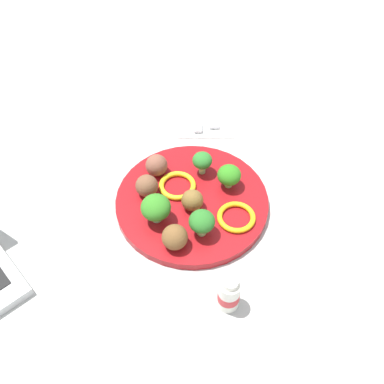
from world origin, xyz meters
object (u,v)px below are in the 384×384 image
Objects in this scene: broccoli_floret_front_right at (202,161)px; pepper_ring_back_left at (177,186)px; fork at (214,112)px; knife at (197,112)px; meatball_mid_left at (194,200)px; broccoli_floret_far_rim at (229,175)px; meatball_far_rim at (157,165)px; plate at (192,202)px; meatball_front_right at (175,237)px; broccoli_floret_center at (156,208)px; yogurt_bottle at (229,294)px; meatball_near_rim at (147,186)px; pepper_ring_far_rim at (236,217)px; broccoli_floret_near_rim at (202,222)px; napkin at (205,112)px.

pepper_ring_back_left is at bearing -52.04° from broccoli_floret_front_right.
fork is 0.83× the size of knife.
knife is (-0.27, 0.02, -0.03)m from meatball_mid_left.
broccoli_floret_far_rim reaches higher than meatball_far_rim.
plate is 0.11m from meatball_front_right.
broccoli_floret_center reaches higher than meatball_mid_left.
yogurt_bottle is at bearing -4.67° from broccoli_floret_far_rim.
broccoli_floret_center is 0.14m from broccoli_floret_front_right.
pepper_ring_far_rim is at bearing 68.06° from meatball_near_rim.
meatball_front_right is 1.05× the size of meatball_far_rim.
fork is (-0.33, 0.04, -0.04)m from broccoli_floret_near_rim.
meatball_mid_left is at bearing 111.48° from broccoli_floret_center.
broccoli_floret_center is 1.32× the size of meatball_far_rim.
pepper_ring_back_left and pepper_ring_far_rim have the same top height.
meatball_near_rim is 0.26m from knife.
pepper_ring_back_left is 0.23m from knife.
meatball_front_right is at bearing -10.79° from napkin.
plate is 0.08m from broccoli_floret_front_right.
broccoli_floret_near_rim is (0.03, 0.08, -0.00)m from broccoli_floret_center.
meatball_front_right reaches higher than meatball_mid_left.
broccoli_floret_center reaches higher than broccoli_floret_front_right.
fork is at bearing -176.47° from broccoli_floret_far_rim.
broccoli_floret_far_rim reaches higher than meatball_front_right.
broccoli_floret_front_right reaches higher than plate.
pepper_ring_back_left is 1.02× the size of pepper_ring_far_rim.
broccoli_floret_near_rim is at bearing 10.60° from plate.
yogurt_bottle is (0.46, 0.03, 0.02)m from knife.
broccoli_floret_near_rim reaches higher than knife.
yogurt_bottle is at bearing 13.91° from plate.
broccoli_floret_near_rim is at bearing -0.86° from knife.
meatball_front_right is (0.17, -0.05, -0.01)m from broccoli_floret_front_right.
knife is at bearing 179.14° from broccoli_floret_near_rim.
pepper_ring_far_rim is at bearing 69.18° from meatball_mid_left.
broccoli_floret_front_right is 1.07× the size of meatball_front_right.
meatball_near_rim reaches higher than knife.
pepper_ring_back_left is 0.24m from yogurt_bottle.
pepper_ring_back_left is 0.41× the size of napkin.
pepper_ring_back_left is (-0.13, 0.01, -0.02)m from meatball_front_right.
yogurt_bottle reaches higher than broccoli_floret_near_rim.
plate is 5.08× the size of broccoli_floret_center.
meatball_front_right is 1.11× the size of meatball_mid_left.
meatball_front_right is 0.30× the size of knife.
meatball_mid_left is (0.09, 0.07, -0.00)m from meatball_far_rim.
meatball_mid_left is at bearing -110.82° from pepper_ring_far_rim.
knife is at bearing -69.37° from napkin.
broccoli_floret_center reaches higher than broccoli_floret_far_rim.
meatball_far_rim is at bearing 161.80° from meatball_near_rim.
pepper_ring_far_rim reaches higher than fork.
meatball_front_right is 0.17m from meatball_far_rim.
broccoli_floret_center reaches higher than broccoli_floret_near_rim.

